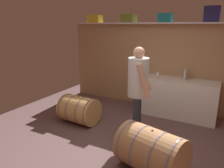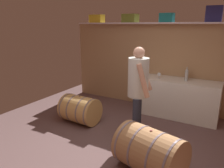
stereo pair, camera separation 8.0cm
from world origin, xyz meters
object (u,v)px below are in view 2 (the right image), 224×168
(toolcase_olive, at_px, (130,18))
(toolcase_teal, at_px, (167,18))
(wine_barrel_far, at_px, (80,109))
(winemaker_pouring, at_px, (138,84))
(wine_barrel_near, at_px, (150,151))
(toolcase_yellow, at_px, (97,19))
(work_cabinet, at_px, (177,98))
(wine_bottle_amber, at_px, (187,74))
(wine_bottle_clear, at_px, (187,75))
(toolcase_navy, at_px, (214,14))
(wine_glass, at_px, (159,75))

(toolcase_olive, bearing_deg, toolcase_teal, 1.36)
(wine_barrel_far, height_order, winemaker_pouring, winemaker_pouring)
(toolcase_olive, bearing_deg, wine_barrel_near, -57.01)
(toolcase_yellow, distance_m, toolcase_olive, 0.98)
(wine_barrel_near, distance_m, wine_barrel_far, 2.05)
(toolcase_yellow, bearing_deg, work_cabinet, -7.98)
(toolcase_yellow, relative_size, work_cabinet, 0.20)
(work_cabinet, relative_size, wine_bottle_amber, 6.47)
(winemaker_pouring, bearing_deg, wine_bottle_clear, 143.13)
(toolcase_yellow, distance_m, work_cabinet, 2.93)
(toolcase_teal, bearing_deg, toolcase_yellow, -179.36)
(wine_bottle_amber, relative_size, wine_bottle_clear, 0.92)
(toolcase_olive, bearing_deg, toolcase_navy, 1.36)
(work_cabinet, distance_m, wine_bottle_amber, 0.59)
(toolcase_teal, xyz_separation_m, wine_barrel_far, (-1.29, -1.63, -1.91))
(wine_glass, height_order, winemaker_pouring, winemaker_pouring)
(toolcase_yellow, height_order, wine_bottle_amber, toolcase_yellow)
(toolcase_navy, distance_m, wine_bottle_amber, 1.34)
(toolcase_yellow, bearing_deg, toolcase_teal, -2.15)
(wine_barrel_near, bearing_deg, wine_bottle_amber, 105.84)
(toolcase_yellow, height_order, wine_glass, toolcase_yellow)
(toolcase_yellow, height_order, toolcase_olive, toolcase_yellow)
(winemaker_pouring, bearing_deg, wine_barrel_far, -107.70)
(wine_glass, bearing_deg, toolcase_yellow, 170.89)
(wine_bottle_clear, bearing_deg, toolcase_navy, 30.84)
(work_cabinet, height_order, wine_barrel_near, work_cabinet)
(toolcase_teal, bearing_deg, winemaker_pouring, -87.44)
(work_cabinet, xyz_separation_m, wine_glass, (-0.43, -0.07, 0.51))
(work_cabinet, height_order, wine_bottle_clear, wine_bottle_clear)
(wine_glass, bearing_deg, wine_bottle_clear, 6.98)
(wine_glass, distance_m, winemaker_pouring, 1.36)
(wine_bottle_amber, relative_size, wine_glass, 2.07)
(toolcase_yellow, bearing_deg, wine_barrel_far, -71.66)
(toolcase_teal, height_order, wine_glass, toolcase_teal)
(toolcase_navy, bearing_deg, wine_glass, -164.25)
(toolcase_teal, relative_size, wine_bottle_amber, 1.10)
(toolcase_olive, bearing_deg, work_cabinet, -8.72)
(toolcase_navy, height_order, work_cabinet, toolcase_navy)
(toolcase_teal, bearing_deg, toolcase_navy, 0.64)
(toolcase_teal, relative_size, wine_bottle_clear, 1.01)
(toolcase_navy, distance_m, wine_barrel_far, 3.41)
(wine_glass, height_order, wine_barrel_far, wine_glass)
(work_cabinet, distance_m, wine_glass, 0.67)
(toolcase_olive, xyz_separation_m, winemaker_pouring, (0.97, -1.66, -1.16))
(toolcase_navy, height_order, wine_barrel_near, toolcase_navy)
(wine_bottle_clear, bearing_deg, winemaker_pouring, -110.31)
(toolcase_navy, xyz_separation_m, wine_bottle_clear, (-0.38, -0.23, -1.27))
(wine_glass, distance_m, wine_barrel_near, 2.31)
(wine_glass, bearing_deg, wine_barrel_far, -133.86)
(wine_bottle_clear, relative_size, wine_glass, 2.26)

